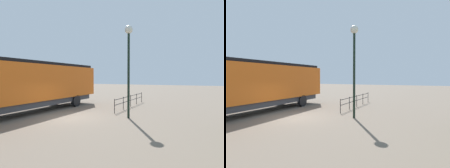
# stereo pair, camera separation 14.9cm
# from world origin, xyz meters

# --- Properties ---
(ground_plane) EXTENTS (120.00, 120.00, 0.00)m
(ground_plane) POSITION_xyz_m (0.00, 0.00, 0.00)
(ground_plane) COLOR #756656
(locomotive) EXTENTS (2.89, 16.91, 4.04)m
(locomotive) POSITION_xyz_m (-4.00, -0.65, 2.27)
(locomotive) COLOR orange
(locomotive) RESTS_ON ground_plane
(lamp_post) EXTENTS (0.56, 0.56, 6.30)m
(lamp_post) POSITION_xyz_m (3.67, 1.52, 4.58)
(lamp_post) COLOR black
(lamp_post) RESTS_ON ground_plane
(platform_fence) EXTENTS (0.05, 7.29, 1.11)m
(platform_fence) POSITION_xyz_m (2.06, 6.32, 0.72)
(platform_fence) COLOR black
(platform_fence) RESTS_ON ground_plane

